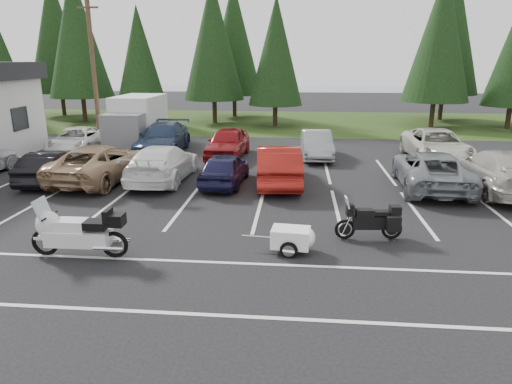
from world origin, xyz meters
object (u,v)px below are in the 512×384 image
object	(u,v)px
utility_pole	(93,65)
box_truck	(134,121)
car_far_2	(228,143)
touring_motorcycle	(78,228)
car_near_2	(101,163)
adventure_motorcycle	(369,218)
car_far_0	(77,140)
car_far_1	(163,138)
cargo_trailer	(291,240)
car_far_4	(437,145)
car_near_5	(279,165)
car_near_3	(163,163)
car_near_1	(50,167)
car_near_4	(225,169)
car_near_6	(431,170)
car_far_3	(317,145)
car_near_7	(500,171)

from	to	relation	value
utility_pole	box_truck	bearing A→B (deg)	14.04
car_far_2	touring_motorcycle	size ratio (longest dim) A/B	1.58
car_near_2	touring_motorcycle	size ratio (longest dim) A/B	1.94
adventure_motorcycle	car_far_0	bearing A→B (deg)	135.60
utility_pole	car_far_1	size ratio (longest dim) A/B	1.60
utility_pole	cargo_trailer	world-z (taller)	utility_pole
car_far_0	adventure_motorcycle	size ratio (longest dim) A/B	2.24
car_far_1	car_far_4	distance (m)	14.57
cargo_trailer	car_far_2	bearing A→B (deg)	112.11
car_near_5	car_far_2	world-z (taller)	car_near_5
car_near_3	car_far_2	distance (m)	5.46
car_near_1	car_near_4	bearing A→B (deg)	177.08
car_near_6	car_far_3	world-z (taller)	car_near_6
car_far_2	adventure_motorcycle	size ratio (longest dim) A/B	2.13
car_far_0	adventure_motorcycle	bearing A→B (deg)	-44.80
car_near_4	car_near_2	bearing A→B (deg)	1.44
car_far_1	box_truck	bearing A→B (deg)	135.69
car_near_1	touring_motorcycle	xyz separation A→B (m)	(4.74, -7.21, 0.14)
car_far_0	car_near_1	bearing A→B (deg)	-78.72
car_far_3	car_near_4	bearing A→B (deg)	-127.45
car_near_4	car_far_2	distance (m)	5.50
car_near_3	adventure_motorcycle	world-z (taller)	car_near_3
box_truck	car_near_4	bearing A→B (deg)	-51.07
car_near_7	adventure_motorcycle	bearing A→B (deg)	44.96
car_near_6	car_far_0	size ratio (longest dim) A/B	1.14
car_near_1	box_truck	bearing A→B (deg)	-99.42
utility_pole	adventure_motorcycle	world-z (taller)	utility_pole
utility_pole	adventure_motorcycle	bearing A→B (deg)	-44.18
utility_pole	car_near_2	size ratio (longest dim) A/B	1.60
car_far_0	car_far_4	xyz separation A→B (m)	(19.50, -0.65, 0.13)
car_near_7	cargo_trailer	world-z (taller)	car_near_7
car_near_4	touring_motorcycle	xyz separation A→B (m)	(-2.69, -7.52, 0.13)
utility_pole	car_near_4	bearing A→B (deg)	-41.98
car_near_3	cargo_trailer	bearing A→B (deg)	129.32
utility_pole	touring_motorcycle	world-z (taller)	utility_pole
car_near_6	cargo_trailer	bearing A→B (deg)	55.20
car_near_4	car_far_3	bearing A→B (deg)	-121.62
box_truck	car_far_3	distance (m)	11.14
utility_pole	car_far_2	bearing A→B (deg)	-16.96
car_far_3	car_near_6	bearing A→B (deg)	-54.89
car_near_7	touring_motorcycle	size ratio (longest dim) A/B	1.98
box_truck	cargo_trailer	distance (m)	17.99
touring_motorcycle	car_near_3	bearing A→B (deg)	89.64
car_near_7	car_far_3	world-z (taller)	car_near_7
car_near_6	car_far_0	distance (m)	18.80
car_near_3	touring_motorcycle	bearing A→B (deg)	91.44
car_near_2	car_near_3	distance (m)	2.67
car_far_4	car_near_4	bearing A→B (deg)	-151.10
cargo_trailer	car_near_5	bearing A→B (deg)	101.01
car_far_2	cargo_trailer	world-z (taller)	car_far_2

